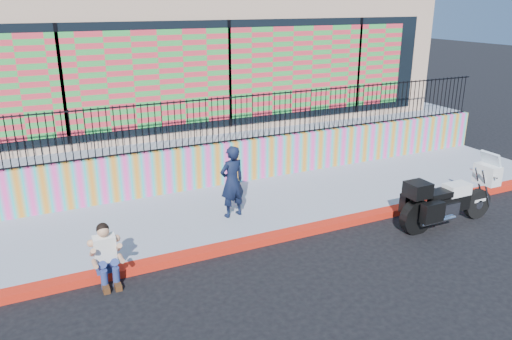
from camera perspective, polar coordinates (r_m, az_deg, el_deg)
ground at (r=10.80m, az=5.81°, el=-7.20°), size 90.00×90.00×0.00m
red_curb at (r=10.77m, az=5.82°, el=-6.84°), size 16.00×0.30×0.15m
sidewalk at (r=12.08m, az=1.76°, el=-3.81°), size 16.00×3.00×0.15m
mural_wall at (r=13.21m, az=-1.41°, el=1.10°), size 16.00×0.20×1.10m
metal_fence at (r=12.91m, az=-1.45°, el=5.97°), size 15.80×0.04×1.20m
elevated_platform at (r=17.84m, az=-8.20°, el=5.36°), size 16.00×10.00×1.25m
storefront_building at (r=17.22m, az=-8.39°, el=13.72°), size 14.00×8.06×4.00m
police_motorcycle at (r=11.62m, az=21.07°, el=-3.03°), size 2.48×0.82×1.54m
police_officer at (r=10.93m, az=-2.75°, el=-1.33°), size 0.65×0.48×1.62m
seated_man at (r=9.17m, az=-16.67°, el=-9.81°), size 0.54×0.71×1.06m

